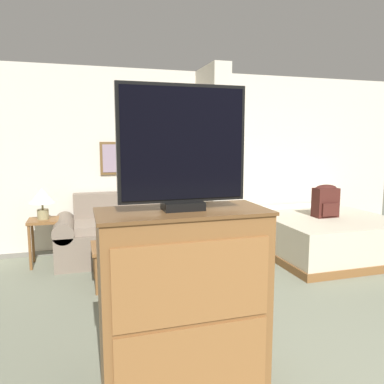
{
  "coord_description": "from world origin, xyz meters",
  "views": [
    {
      "loc": [
        -1.67,
        -1.25,
        1.6
      ],
      "look_at": [
        -0.54,
        2.52,
        1.05
      ],
      "focal_mm": 35.0,
      "sensor_mm": 36.0,
      "label": 1
    }
  ],
  "objects_px": {
    "backpack": "(326,200)",
    "table_lamp": "(42,198)",
    "coffee_table": "(127,249)",
    "tv": "(183,148)",
    "bed": "(319,233)",
    "tv_dresser": "(183,304)",
    "couch": "(124,234)"
  },
  "relations": [
    {
      "from": "table_lamp",
      "to": "backpack",
      "type": "xyz_separation_m",
      "value": [
        3.67,
        -0.7,
        -0.1
      ]
    },
    {
      "from": "tv",
      "to": "bed",
      "type": "xyz_separation_m",
      "value": [
        2.66,
        2.34,
        -1.27
      ]
    },
    {
      "from": "tv",
      "to": "bed",
      "type": "height_order",
      "value": "tv"
    },
    {
      "from": "couch",
      "to": "backpack",
      "type": "height_order",
      "value": "backpack"
    },
    {
      "from": "tv_dresser",
      "to": "tv",
      "type": "xyz_separation_m",
      "value": [
        0.0,
        0.0,
        0.96
      ]
    },
    {
      "from": "coffee_table",
      "to": "backpack",
      "type": "height_order",
      "value": "backpack"
    },
    {
      "from": "couch",
      "to": "tv_dresser",
      "type": "xyz_separation_m",
      "value": [
        0.04,
        -2.91,
        0.27
      ]
    },
    {
      "from": "couch",
      "to": "tv_dresser",
      "type": "height_order",
      "value": "tv_dresser"
    },
    {
      "from": "couch",
      "to": "table_lamp",
      "type": "xyz_separation_m",
      "value": [
        -1.01,
        -0.02,
        0.56
      ]
    },
    {
      "from": "coffee_table",
      "to": "tv_dresser",
      "type": "bearing_deg",
      "value": -86.65
    },
    {
      "from": "table_lamp",
      "to": "tv",
      "type": "xyz_separation_m",
      "value": [
        1.05,
        -2.89,
        0.67
      ]
    },
    {
      "from": "table_lamp",
      "to": "backpack",
      "type": "relative_size",
      "value": 0.89
    },
    {
      "from": "couch",
      "to": "table_lamp",
      "type": "distance_m",
      "value": 1.15
    },
    {
      "from": "tv_dresser",
      "to": "backpack",
      "type": "xyz_separation_m",
      "value": [
        2.62,
        2.19,
        0.19
      ]
    },
    {
      "from": "tv_dresser",
      "to": "coffee_table",
      "type": "bearing_deg",
      "value": 93.35
    },
    {
      "from": "coffee_table",
      "to": "tv_dresser",
      "type": "relative_size",
      "value": 0.64
    },
    {
      "from": "table_lamp",
      "to": "tv",
      "type": "bearing_deg",
      "value": -70.03
    },
    {
      "from": "table_lamp",
      "to": "backpack",
      "type": "distance_m",
      "value": 3.74
    },
    {
      "from": "couch",
      "to": "backpack",
      "type": "xyz_separation_m",
      "value": [
        2.66,
        -0.72,
        0.46
      ]
    },
    {
      "from": "couch",
      "to": "tv",
      "type": "xyz_separation_m",
      "value": [
        0.04,
        -2.91,
        1.23
      ]
    },
    {
      "from": "bed",
      "to": "tv",
      "type": "bearing_deg",
      "value": -138.61
    },
    {
      "from": "table_lamp",
      "to": "backpack",
      "type": "bearing_deg",
      "value": -10.76
    },
    {
      "from": "coffee_table",
      "to": "tv_dresser",
      "type": "distance_m",
      "value": 1.98
    },
    {
      "from": "coffee_table",
      "to": "backpack",
      "type": "relative_size",
      "value": 1.7
    },
    {
      "from": "coffee_table",
      "to": "table_lamp",
      "type": "distance_m",
      "value": 1.4
    },
    {
      "from": "bed",
      "to": "tv_dresser",
      "type": "bearing_deg",
      "value": -138.6
    },
    {
      "from": "tv_dresser",
      "to": "bed",
      "type": "bearing_deg",
      "value": 41.4
    },
    {
      "from": "backpack",
      "to": "couch",
      "type": "bearing_deg",
      "value": 164.91
    },
    {
      "from": "table_lamp",
      "to": "bed",
      "type": "relative_size",
      "value": 0.21
    },
    {
      "from": "tv",
      "to": "backpack",
      "type": "distance_m",
      "value": 3.51
    },
    {
      "from": "coffee_table",
      "to": "backpack",
      "type": "xyz_separation_m",
      "value": [
        2.74,
        0.23,
        0.38
      ]
    },
    {
      "from": "backpack",
      "to": "table_lamp",
      "type": "bearing_deg",
      "value": 169.24
    }
  ]
}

